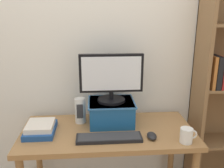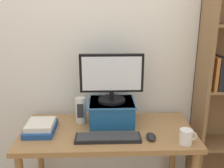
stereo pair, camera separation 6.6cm
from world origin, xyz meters
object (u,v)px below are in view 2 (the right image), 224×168
(computer_monitor, at_px, (112,77))
(computer_mouse, at_px, (151,137))
(desk, at_px, (108,141))
(keyboard, at_px, (108,138))
(riser_box, at_px, (112,111))
(book_stack, at_px, (41,127))
(desk_speaker, at_px, (81,110))
(coffee_mug, at_px, (186,137))

(computer_monitor, distance_m, computer_mouse, 0.51)
(desk, height_order, keyboard, keyboard)
(desk, xyz_separation_m, computer_monitor, (0.03, 0.11, 0.46))
(riser_box, relative_size, book_stack, 1.29)
(computer_mouse, relative_size, desk_speaker, 0.53)
(keyboard, bearing_deg, computer_mouse, -0.92)
(riser_box, height_order, coffee_mug, riser_box)
(computer_monitor, xyz_separation_m, desk_speaker, (-0.24, 0.03, -0.27))
(computer_mouse, height_order, book_stack, book_stack)
(keyboard, height_order, desk_speaker, desk_speaker)
(coffee_mug, bearing_deg, book_stack, 168.04)
(computer_monitor, height_order, book_stack, computer_monitor)
(desk, distance_m, coffee_mug, 0.57)
(keyboard, xyz_separation_m, coffee_mug, (0.50, -0.08, 0.04))
(book_stack, height_order, desk_speaker, desk_speaker)
(desk, relative_size, riser_box, 3.59)
(keyboard, height_order, coffee_mug, coffee_mug)
(coffee_mug, bearing_deg, keyboard, 171.47)
(computer_monitor, bearing_deg, riser_box, 90.00)
(coffee_mug, bearing_deg, desk_speaker, 153.06)
(computer_mouse, bearing_deg, desk, 153.29)
(coffee_mug, bearing_deg, desk, 156.75)
(computer_mouse, bearing_deg, riser_box, 134.47)
(desk_speaker, bearing_deg, computer_mouse, -30.36)
(computer_monitor, relative_size, coffee_mug, 4.07)
(book_stack, height_order, coffee_mug, coffee_mug)
(computer_monitor, xyz_separation_m, coffee_mug, (0.47, -0.33, -0.32))
(desk, relative_size, desk_speaker, 6.34)
(keyboard, bearing_deg, riser_box, 83.07)
(riser_box, height_order, desk_speaker, desk_speaker)
(keyboard, height_order, computer_mouse, computer_mouse)
(computer_mouse, distance_m, book_stack, 0.78)
(computer_mouse, bearing_deg, desk_speaker, 149.64)
(desk, relative_size, computer_mouse, 11.99)
(desk_speaker, bearing_deg, coffee_mug, -26.94)
(book_stack, bearing_deg, desk, 1.02)
(computer_monitor, bearing_deg, keyboard, -96.97)
(keyboard, bearing_deg, book_stack, 164.55)
(keyboard, relative_size, coffee_mug, 3.85)
(riser_box, relative_size, computer_mouse, 3.34)
(book_stack, distance_m, desk_speaker, 0.32)
(desk, height_order, desk_speaker, desk_speaker)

